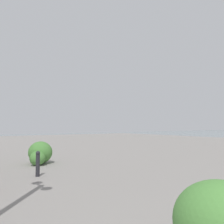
# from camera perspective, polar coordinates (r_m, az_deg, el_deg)

# --- Properties ---
(bollard_mid) EXTENTS (0.13, 0.13, 0.76)m
(bollard_mid) POSITION_cam_1_polar(r_m,az_deg,el_deg) (7.79, -16.87, -11.29)
(bollard_mid) COLOR #232328
(bollard_mid) RESTS_ON ground
(shrub_low) EXTENTS (1.03, 0.92, 0.87)m
(shrub_low) POSITION_cam_1_polar(r_m,az_deg,el_deg) (10.31, -16.33, -9.00)
(shrub_low) COLOR #477F38
(shrub_low) RESTS_ON ground
(shrub_round) EXTENTS (1.09, 0.99, 0.93)m
(shrub_round) POSITION_cam_1_polar(r_m,az_deg,el_deg) (3.16, 24.17, -22.60)
(shrub_round) COLOR #477F38
(shrub_round) RESTS_ON ground
(shrub_wide) EXTENTS (0.64, 0.58, 0.54)m
(shrub_wide) POSITION_cam_1_polar(r_m,az_deg,el_deg) (9.84, -16.93, -10.25)
(shrub_wide) COLOR #477F38
(shrub_wide) RESTS_ON ground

